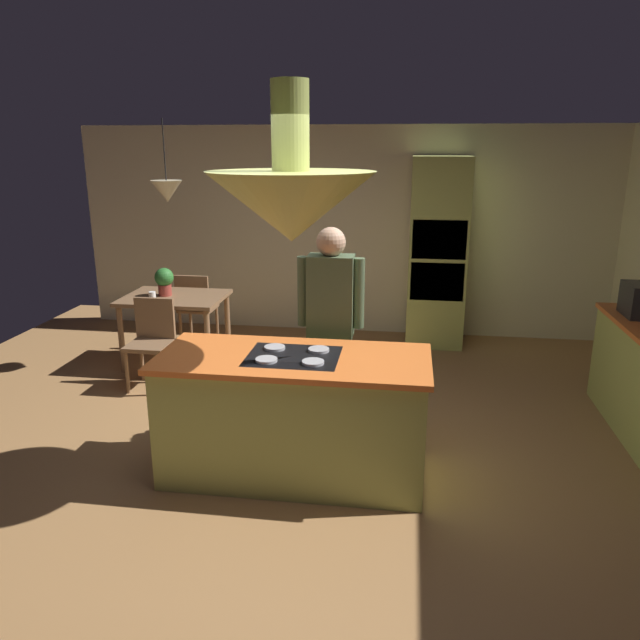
% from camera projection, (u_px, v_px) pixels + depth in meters
% --- Properties ---
extents(ground, '(8.16, 8.16, 0.00)m').
position_uv_depth(ground, '(300.00, 459.00, 4.64)').
color(ground, '#9E7042').
extents(wall_back, '(6.80, 0.10, 2.55)m').
position_uv_depth(wall_back, '(348.00, 231.00, 7.57)').
color(wall_back, beige).
rests_on(wall_back, ground).
extents(kitchen_island, '(1.90, 0.83, 0.93)m').
position_uv_depth(kitchen_island, '(294.00, 415.00, 4.33)').
color(kitchen_island, '#A8B259').
rests_on(kitchen_island, ground).
extents(oven_tower, '(0.66, 0.62, 2.20)m').
position_uv_depth(oven_tower, '(437.00, 253.00, 7.07)').
color(oven_tower, '#A8B259').
rests_on(oven_tower, ground).
extents(dining_table, '(1.06, 0.82, 0.76)m').
position_uv_depth(dining_table, '(175.00, 306.00, 6.50)').
color(dining_table, brown).
rests_on(dining_table, ground).
extents(person_at_island, '(0.53, 0.23, 1.72)m').
position_uv_depth(person_at_island, '(331.00, 319.00, 4.81)').
color(person_at_island, tan).
rests_on(person_at_island, ground).
extents(range_hood, '(1.10, 1.10, 1.00)m').
position_uv_depth(range_hood, '(291.00, 202.00, 3.91)').
color(range_hood, '#A8B259').
extents(pendant_light_over_table, '(0.32, 0.32, 0.82)m').
position_uv_depth(pendant_light_over_table, '(167.00, 191.00, 6.17)').
color(pendant_light_over_table, beige).
extents(chair_facing_island, '(0.40, 0.40, 0.87)m').
position_uv_depth(chair_facing_island, '(152.00, 337.00, 5.95)').
color(chair_facing_island, brown).
rests_on(chair_facing_island, ground).
extents(chair_by_back_wall, '(0.40, 0.40, 0.87)m').
position_uv_depth(chair_by_back_wall, '(196.00, 304.00, 7.14)').
color(chair_by_back_wall, brown).
rests_on(chair_by_back_wall, ground).
extents(potted_plant_on_table, '(0.20, 0.20, 0.30)m').
position_uv_depth(potted_plant_on_table, '(164.00, 280.00, 6.45)').
color(potted_plant_on_table, '#99382D').
rests_on(potted_plant_on_table, dining_table).
extents(cup_on_table, '(0.07, 0.07, 0.09)m').
position_uv_depth(cup_on_table, '(152.00, 296.00, 6.29)').
color(cup_on_table, white).
rests_on(cup_on_table, dining_table).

